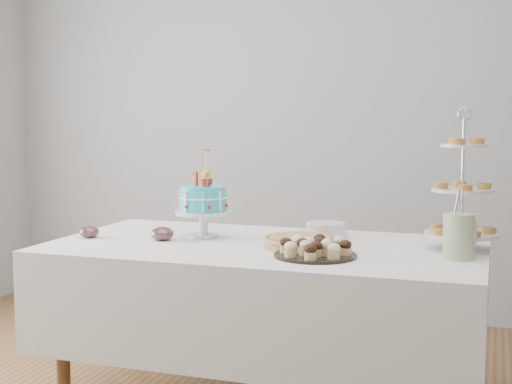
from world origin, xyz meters
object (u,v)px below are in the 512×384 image
(cupcake_tray, at_px, (315,247))
(tiered_stand, at_px, (462,191))
(utensil_pitcher, at_px, (459,234))
(pastry_plate, at_px, (324,231))
(birthday_cake, at_px, (204,214))
(jam_bowl_b, at_px, (89,232))
(table, at_px, (265,294))
(plate_stack, at_px, (326,230))
(pie, at_px, (300,241))
(jam_bowl_a, at_px, (162,234))

(cupcake_tray, height_order, tiered_stand, tiered_stand)
(cupcake_tray, bearing_deg, tiered_stand, 32.54)
(tiered_stand, relative_size, utensil_pitcher, 2.18)
(pastry_plate, relative_size, utensil_pitcher, 0.85)
(birthday_cake, bearing_deg, jam_bowl_b, -137.60)
(table, distance_m, pastry_plate, 0.48)
(birthday_cake, height_order, tiered_stand, tiered_stand)
(tiered_stand, height_order, jam_bowl_b, tiered_stand)
(birthday_cake, bearing_deg, cupcake_tray, -1.53)
(table, relative_size, jam_bowl_b, 20.42)
(table, xyz_separation_m, birthday_cake, (-0.33, 0.08, 0.34))
(utensil_pitcher, bearing_deg, table, -172.55)
(cupcake_tray, height_order, pastry_plate, cupcake_tray)
(cupcake_tray, relative_size, plate_stack, 1.83)
(table, xyz_separation_m, utensil_pitcher, (0.84, -0.06, 0.33))
(pie, bearing_deg, tiered_stand, 15.63)
(table, xyz_separation_m, jam_bowl_b, (-0.84, -0.10, 0.25))
(cupcake_tray, xyz_separation_m, plate_stack, (-0.06, 0.46, -0.00))
(pie, xyz_separation_m, plate_stack, (0.05, 0.29, 0.01))
(table, distance_m, utensil_pitcher, 0.90)
(pie, xyz_separation_m, pastry_plate, (0.01, 0.41, -0.01))
(jam_bowl_a, relative_size, jam_bowl_b, 1.14)
(pie, distance_m, utensil_pitcher, 0.67)
(birthday_cake, height_order, pastry_plate, birthday_cake)
(jam_bowl_b, bearing_deg, utensil_pitcher, 1.31)
(pastry_plate, height_order, jam_bowl_a, jam_bowl_a)
(cupcake_tray, relative_size, utensil_pitcher, 1.22)
(pie, bearing_deg, birthday_cake, 167.10)
(cupcake_tray, distance_m, utensil_pitcher, 0.58)
(table, height_order, utensil_pitcher, utensil_pitcher)
(plate_stack, xyz_separation_m, jam_bowl_b, (-1.06, -0.35, -0.01))
(birthday_cake, relative_size, utensil_pitcher, 1.49)
(plate_stack, bearing_deg, jam_bowl_a, -156.25)
(tiered_stand, height_order, pastry_plate, tiered_stand)
(pie, xyz_separation_m, jam_bowl_b, (-1.02, -0.06, -0.00))
(pastry_plate, height_order, utensil_pitcher, utensil_pitcher)
(pie, relative_size, tiered_stand, 0.54)
(table, bearing_deg, birthday_cake, 166.85)
(table, distance_m, birthday_cake, 0.48)
(birthday_cake, xyz_separation_m, jam_bowl_b, (-0.51, -0.18, -0.09))
(tiered_stand, distance_m, pastry_plate, 0.73)
(birthday_cake, xyz_separation_m, utensil_pitcher, (1.17, -0.14, -0.01))
(birthday_cake, xyz_separation_m, pastry_plate, (0.51, 0.29, -0.10))
(table, bearing_deg, jam_bowl_a, -173.20)
(pie, relative_size, jam_bowl_b, 3.49)
(plate_stack, bearing_deg, jam_bowl_b, -161.68)
(pie, distance_m, jam_bowl_a, 0.65)
(pie, xyz_separation_m, tiered_stand, (0.66, 0.19, 0.22))
(plate_stack, distance_m, utensil_pitcher, 0.70)
(table, relative_size, cupcake_tray, 5.64)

